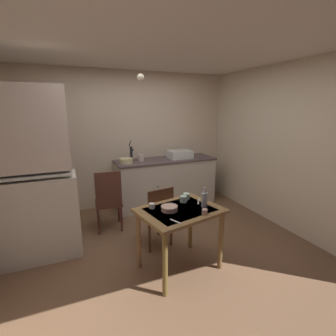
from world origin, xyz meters
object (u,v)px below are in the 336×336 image
object	(u,v)px
hand_pump	(131,153)
glass_bottle	(204,199)
chair_by_counter	(109,200)
mixing_bowl_counter	(126,161)
sink_basin	(180,154)
mug_tall	(205,212)
dining_table	(180,219)
chair_far_side	(156,214)
serving_bowl_wide	(169,208)
hutch_cabinet	(35,182)

from	to	relation	value
hand_pump	glass_bottle	size ratio (longest dim) A/B	1.62
chair_by_counter	mixing_bowl_counter	bearing A→B (deg)	54.47
mixing_bowl_counter	chair_by_counter	distance (m)	0.88
sink_basin	mug_tall	xyz separation A→B (m)	(-0.73, -2.16, -0.20)
dining_table	mixing_bowl_counter	bearing A→B (deg)	95.05
dining_table	chair_far_side	bearing A→B (deg)	97.73
chair_far_side	serving_bowl_wide	world-z (taller)	chair_far_side
chair_by_counter	mug_tall	xyz separation A→B (m)	(0.79, -1.50, 0.29)
dining_table	glass_bottle	distance (m)	0.37
sink_basin	mug_tall	size ratio (longest dim) A/B	7.01
chair_far_side	mixing_bowl_counter	bearing A→B (deg)	93.87
dining_table	glass_bottle	xyz separation A→B (m)	(0.29, -0.04, 0.22)
dining_table	serving_bowl_wide	xyz separation A→B (m)	(-0.13, 0.01, 0.15)
hand_pump	chair_far_side	bearing A→B (deg)	-91.34
sink_basin	mixing_bowl_counter	bearing A→B (deg)	-177.35
hutch_cabinet	hand_pump	distance (m)	1.83
chair_by_counter	mug_tall	world-z (taller)	chair_by_counter
glass_bottle	sink_basin	bearing A→B (deg)	72.51
hutch_cabinet	glass_bottle	world-z (taller)	hutch_cabinet
sink_basin	dining_table	bearing A→B (deg)	-115.25
hutch_cabinet	serving_bowl_wide	xyz separation A→B (m)	(1.39, -0.89, -0.22)
sink_basin	hand_pump	distance (m)	0.96
chair_by_counter	serving_bowl_wide	size ratio (longest dim) A/B	5.18
sink_basin	serving_bowl_wide	size ratio (longest dim) A/B	2.35
hutch_cabinet	chair_by_counter	size ratio (longest dim) A/B	2.20
chair_by_counter	dining_table	bearing A→B (deg)	-64.59
glass_bottle	dining_table	bearing A→B (deg)	171.69
hand_pump	glass_bottle	world-z (taller)	hand_pump
chair_by_counter	mug_tall	size ratio (longest dim) A/B	15.48
hutch_cabinet	serving_bowl_wide	bearing A→B (deg)	-32.52
hand_pump	chair_far_side	distance (m)	1.53
chair_far_side	serving_bowl_wide	xyz separation A→B (m)	(-0.05, -0.56, 0.32)
sink_basin	mixing_bowl_counter	xyz separation A→B (m)	(-1.08, -0.05, -0.03)
sink_basin	chair_by_counter	distance (m)	1.73
hutch_cabinet	chair_by_counter	xyz separation A→B (m)	(0.91, 0.37, -0.50)
hutch_cabinet	mixing_bowl_counter	world-z (taller)	hutch_cabinet
dining_table	chair_by_counter	world-z (taller)	chair_by_counter
dining_table	chair_by_counter	distance (m)	1.41
mixing_bowl_counter	chair_far_side	world-z (taller)	mixing_bowl_counter
dining_table	mug_tall	distance (m)	0.33
sink_basin	chair_far_side	size ratio (longest dim) A/B	0.51
chair_by_counter	serving_bowl_wide	world-z (taller)	chair_by_counter
hutch_cabinet	chair_far_side	bearing A→B (deg)	-12.75
hand_pump	chair_by_counter	world-z (taller)	hand_pump
serving_bowl_wide	mug_tall	world-z (taller)	mug_tall
dining_table	glass_bottle	world-z (taller)	glass_bottle
dining_table	serving_bowl_wide	distance (m)	0.20
mixing_bowl_counter	glass_bottle	distance (m)	1.98
hand_pump	chair_by_counter	xyz separation A→B (m)	(-0.56, -0.71, -0.58)
hand_pump	dining_table	xyz separation A→B (m)	(0.05, -1.98, -0.45)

